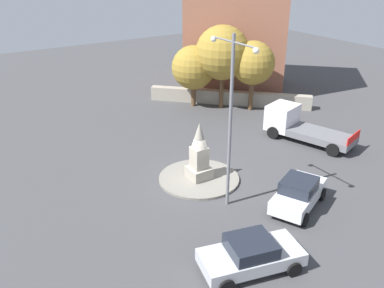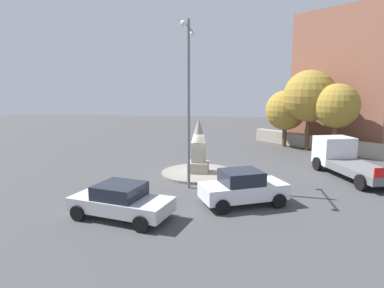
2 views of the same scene
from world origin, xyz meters
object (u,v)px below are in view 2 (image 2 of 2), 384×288
object	(u,v)px
truck_white_parked_left	(345,159)
tree_near_wall	(337,106)
monument	(199,148)
corner_building	(355,80)
car_white_waiting	(243,188)
streetlamp	(188,90)
car_silver_far_side	(121,201)
tree_mid_cluster	(286,110)
tree_far_corner	(310,96)

from	to	relation	value
truck_white_parked_left	tree_near_wall	distance (m)	6.88
monument	corner_building	world-z (taller)	corner_building
car_white_waiting	streetlamp	bearing A→B (deg)	52.53
corner_building	car_white_waiting	bearing A→B (deg)	150.30
tree_near_wall	car_silver_far_side	bearing A→B (deg)	140.01
car_white_waiting	tree_mid_cluster	bearing A→B (deg)	-14.04
tree_mid_cluster	corner_building	bearing A→B (deg)	-69.88
streetlamp	truck_white_parked_left	world-z (taller)	streetlamp
car_silver_far_side	tree_far_corner	distance (m)	19.68
corner_building	tree_far_corner	bearing A→B (deg)	130.06
corner_building	tree_mid_cluster	bearing A→B (deg)	110.12
truck_white_parked_left	corner_building	world-z (taller)	corner_building
monument	car_white_waiting	distance (m)	5.70
tree_near_wall	corner_building	bearing A→B (deg)	-27.82
tree_near_wall	tree_mid_cluster	distance (m)	4.75
monument	streetlamp	distance (m)	4.52
car_silver_far_side	corner_building	distance (m)	25.75
car_silver_far_side	corner_building	size ratio (longest dim) A/B	0.37
car_white_waiting	tree_far_corner	distance (m)	15.50
corner_building	tree_mid_cluster	world-z (taller)	corner_building
tree_near_wall	tree_mid_cluster	world-z (taller)	tree_near_wall
corner_building	tree_mid_cluster	distance (m)	7.26
car_silver_far_side	truck_white_parked_left	world-z (taller)	truck_white_parked_left
monument	tree_far_corner	xyz separation A→B (m)	(8.99, -8.15, 2.90)
monument	tree_far_corner	size ratio (longest dim) A/B	0.50
tree_far_corner	truck_white_parked_left	bearing A→B (deg)	-174.92
monument	tree_near_wall	distance (m)	12.46
streetlamp	monument	bearing A→B (deg)	-3.72
streetlamp	car_silver_far_side	distance (m)	6.56
corner_building	tree_far_corner	xyz separation A→B (m)	(-3.94, 4.68, -1.41)
streetlamp	truck_white_parked_left	xyz separation A→B (m)	(3.97, -9.03, -4.14)
monument	tree_mid_cluster	bearing A→B (deg)	-31.52
monument	car_white_waiting	xyz separation A→B (m)	(-5.00, -2.60, -0.83)
tree_far_corner	car_silver_far_side	bearing A→B (deg)	147.15
car_silver_far_side	tree_mid_cluster	bearing A→B (deg)	-26.34
monument	streetlamp	xyz separation A→B (m)	(-2.86, 0.19, 3.50)
car_white_waiting	car_silver_far_side	bearing A→B (deg)	114.34
truck_white_parked_left	tree_far_corner	bearing A→B (deg)	5.08
monument	truck_white_parked_left	world-z (taller)	monument
car_white_waiting	tree_near_wall	bearing A→B (deg)	-30.54
truck_white_parked_left	tree_mid_cluster	distance (m)	10.04
car_silver_far_side	car_white_waiting	world-z (taller)	car_white_waiting
car_white_waiting	tree_far_corner	bearing A→B (deg)	-21.61
tree_mid_cluster	tree_near_wall	bearing A→B (deg)	-134.78
car_silver_far_side	tree_mid_cluster	distance (m)	20.07
monument	streetlamp	world-z (taller)	streetlamp
car_white_waiting	corner_building	world-z (taller)	corner_building
car_white_waiting	truck_white_parked_left	xyz separation A→B (m)	(6.11, -6.24, 0.19)
car_silver_far_side	streetlamp	bearing A→B (deg)	-26.09
streetlamp	corner_building	xyz separation A→B (m)	(15.79, -13.02, 0.80)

